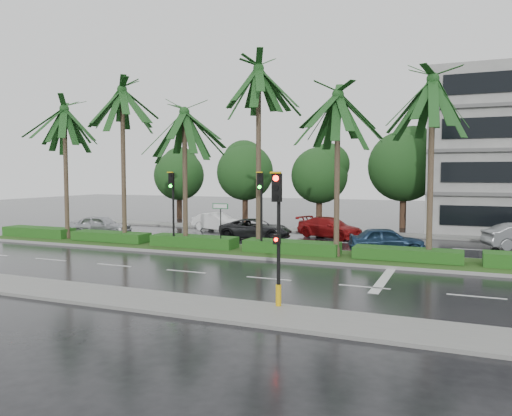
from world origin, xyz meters
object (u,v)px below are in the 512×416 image
at_px(signal_near, 278,233).
at_px(car_white, 217,222).
at_px(signal_median_left, 172,198).
at_px(car_silver, 101,225).
at_px(car_blue, 387,240).
at_px(car_darkgrey, 256,229).
at_px(street_sign, 220,215).
at_px(car_red, 330,228).

xyz_separation_m(signal_near, car_white, (-11.91, 19.10, -1.81)).
height_order(signal_median_left, car_white, signal_median_left).
distance_m(car_silver, car_blue, 19.84).
bearing_deg(car_darkgrey, car_blue, -113.12).
bearing_deg(car_blue, car_white, 48.40).
bearing_deg(car_white, car_darkgrey, -108.75).
xyz_separation_m(street_sign, car_red, (4.09, 8.60, -1.42)).
distance_m(car_white, car_darkgrey, 5.45).
height_order(street_sign, car_silver, street_sign).
height_order(car_white, car_blue, car_blue).
bearing_deg(car_blue, car_darkgrey, 55.02).
xyz_separation_m(car_darkgrey, car_blue, (9.00, -2.63, 0.03)).
xyz_separation_m(street_sign, car_blue, (8.59, 3.52, -1.42)).
bearing_deg(car_blue, car_red, 22.87).
xyz_separation_m(signal_median_left, street_sign, (3.00, 0.18, -0.87)).
height_order(signal_near, car_darkgrey, signal_near).
distance_m(car_silver, car_darkgrey, 11.15).
relative_size(signal_median_left, car_blue, 1.05).
distance_m(street_sign, car_red, 9.63).
bearing_deg(car_white, car_blue, -97.31).
bearing_deg(car_darkgrey, car_red, -68.29).
relative_size(car_white, car_blue, 1.01).
height_order(signal_median_left, car_red, signal_median_left).
bearing_deg(car_red, signal_near, -149.81).
relative_size(car_darkgrey, car_red, 1.01).
xyz_separation_m(signal_near, car_blue, (1.59, 13.39, -1.80)).
relative_size(signal_median_left, car_white, 1.04).
bearing_deg(street_sign, car_blue, 22.28).
relative_size(signal_near, car_white, 1.04).
distance_m(signal_median_left, car_white, 9.88).
relative_size(car_red, car_blue, 1.16).
height_order(car_red, car_blue, car_blue).
height_order(car_darkgrey, car_red, car_red).
bearing_deg(car_darkgrey, signal_near, -162.00).
bearing_deg(car_silver, car_red, -83.53).
bearing_deg(car_white, signal_median_left, -152.91).
bearing_deg(street_sign, car_silver, 162.62).
bearing_deg(car_darkgrey, car_white, 48.81).
distance_m(signal_median_left, car_darkgrey, 7.23).
distance_m(car_white, car_red, 9.02).
relative_size(signal_near, signal_median_left, 1.00).
height_order(car_darkgrey, car_blue, car_blue).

